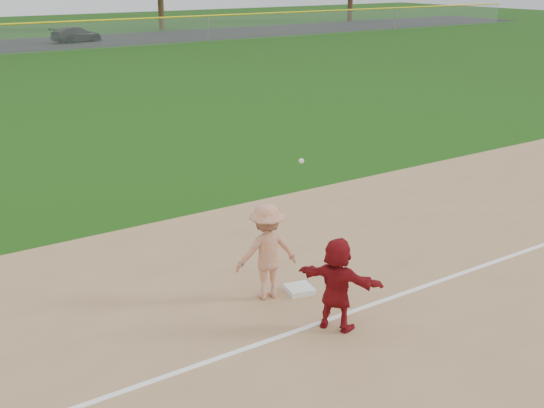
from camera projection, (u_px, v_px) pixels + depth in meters
ground at (319, 296)px, 12.07m from camera, size 160.00×160.00×0.00m
foul_line at (349, 313)px, 11.44m from camera, size 60.00×0.10×0.01m
first_base at (299, 289)px, 12.17m from camera, size 0.54×0.54×0.10m
base_runner at (337, 284)px, 10.73m from camera, size 1.10×1.47×1.54m
car_right at (77, 34)px, 53.48m from camera, size 4.31×2.50×1.17m
first_base_play at (267, 252)px, 11.74m from camera, size 1.23×0.88×2.49m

